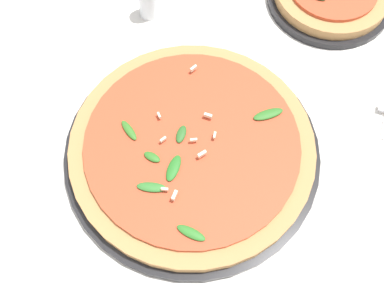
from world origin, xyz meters
name	(u,v)px	position (x,y,z in m)	size (l,w,h in m)	color
ground_plane	(206,153)	(0.00, 0.00, 0.00)	(6.00, 6.00, 0.00)	silver
pizza_arugula_main	(192,148)	(-0.02, -0.01, 0.02)	(0.37, 0.37, 0.05)	black
shaker_pepper	(148,0)	(-0.17, 0.22, 0.03)	(0.03, 0.03, 0.07)	silver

